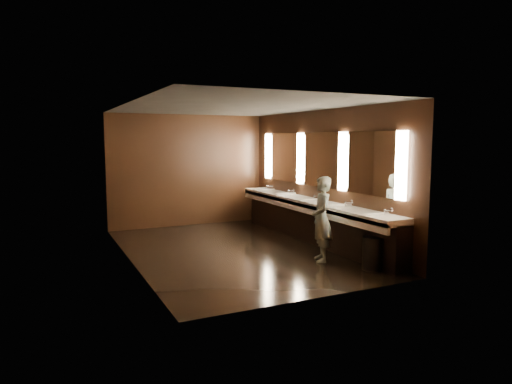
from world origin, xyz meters
The scene contains 10 objects.
floor centered at (0.00, 0.00, 0.00)m, with size 6.00×6.00×0.00m, color black.
ceiling centered at (0.00, 0.00, 2.80)m, with size 4.00×6.00×0.02m, color #2D2D2B.
wall_back centered at (0.00, 3.00, 1.40)m, with size 4.00×0.02×2.80m, color black.
wall_front centered at (0.00, -3.00, 1.40)m, with size 4.00×0.02×2.80m, color black.
wall_left centered at (-2.00, 0.00, 1.40)m, with size 0.02×6.00×2.80m, color black.
wall_right centered at (2.00, 0.00, 1.40)m, with size 0.02×6.00×2.80m, color black.
sink_counter centered at (1.79, 0.00, 0.50)m, with size 0.55×5.40×1.01m.
mirror_band centered at (1.98, 0.00, 1.75)m, with size 0.06×5.03×1.15m.
person centered at (1.11, -1.38, 0.76)m, with size 0.56×0.37×1.53m, color #80AFBE.
trash_bin centered at (1.58, -2.24, 0.28)m, with size 0.36×0.36×0.56m, color black.
Camera 1 is at (-3.43, -8.12, 2.18)m, focal length 32.00 mm.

